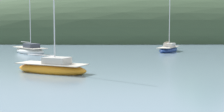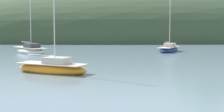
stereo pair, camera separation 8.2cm
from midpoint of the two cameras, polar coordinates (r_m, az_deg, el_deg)
The scene contains 4 objects.
far_shoreline_hill at distance 84.94m, azimuth 13.71°, elevation 2.71°, with size 150.00×36.00×26.72m.
sailboat_navy_dinghy at distance 47.24m, azimuth -13.14°, elevation 0.89°, with size 5.46×6.52×8.77m.
sailboat_black_sloop at distance 49.14m, azimuth 9.04°, elevation 1.10°, with size 4.54×5.68×7.97m.
sailboat_white_near at distance 29.14m, azimuth -9.69°, elevation -1.92°, with size 6.57×5.06×9.47m.
Camera 1 is at (-2.88, -10.06, 4.17)m, focal length 56.79 mm.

